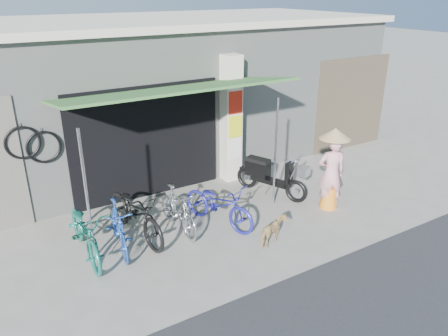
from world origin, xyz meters
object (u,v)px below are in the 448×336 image
street_dog (274,232)px  nun (332,170)px  bike_blue (119,228)px  bike_black (136,212)px  bike_teal (85,232)px  moped (269,175)px  bike_navy (219,204)px  bike_silver (178,210)px

street_dog → nun: bearing=-94.4°
bike_blue → bike_black: bearing=40.7°
bike_teal → moped: bearing=5.8°
bike_blue → nun: 4.44m
street_dog → bike_navy: bearing=2.2°
bike_teal → bike_silver: bike_teal is taller
bike_blue → bike_silver: bearing=11.9°
bike_black → nun: (3.93, -0.98, 0.36)m
moped → bike_blue: bearing=164.7°
bike_black → bike_silver: size_ratio=1.33×
bike_blue → bike_teal: bearing=178.1°
nun → moped: bearing=-34.1°
bike_black → moped: size_ratio=1.14×
bike_silver → bike_blue: bearing=-177.4°
bike_navy → street_dog: size_ratio=2.73×
street_dog → bike_black: bearing=31.8°
bike_teal → bike_silver: (1.74, -0.03, -0.04)m
bike_black → street_dog: size_ratio=3.14×
bike_teal → bike_blue: (0.55, -0.10, -0.04)m
bike_navy → nun: size_ratio=0.97×
bike_silver → street_dog: bike_silver is taller
bike_black → nun: 4.07m
bike_black → moped: 3.22m
bike_navy → bike_teal: bearing=155.6°
street_dog → bike_teal: bearing=44.4°
bike_black → bike_teal: bearing=-177.9°
bike_teal → moped: moped is taller
moped → nun: (0.72, -1.18, 0.41)m
bike_teal → street_dog: 3.33m
bike_blue → bike_silver: size_ratio=1.01×
bike_blue → nun: size_ratio=0.85×
bike_navy → moped: (1.67, 0.60, 0.02)m
bike_black → bike_navy: bearing=-22.4°
bike_silver → bike_navy: bearing=-15.7°
bike_black → bike_navy: 1.60m
bike_black → street_dog: (2.04, -1.55, -0.25)m
street_dog → nun: 2.07m
bike_navy → nun: bearing=-32.7°
bike_teal → bike_silver: 1.74m
bike_blue → moped: size_ratio=0.87×
bike_teal → nun: (4.92, -0.81, 0.38)m
bike_blue → nun: (4.36, -0.71, 0.42)m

